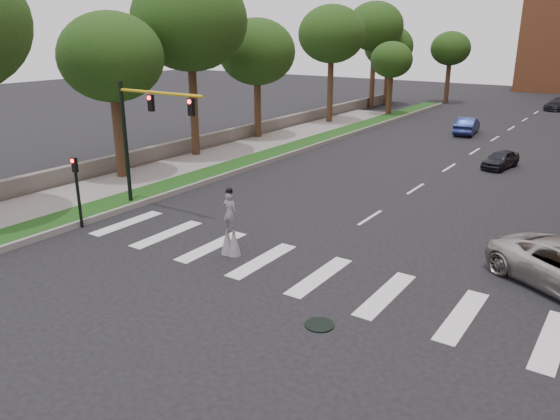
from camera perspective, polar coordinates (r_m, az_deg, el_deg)
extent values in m
plane|color=black|center=(19.85, -0.51, -7.10)|extent=(160.00, 160.00, 0.00)
cube|color=#153E11|center=(41.81, 2.02, 6.72)|extent=(2.00, 60.00, 0.25)
cube|color=gray|center=(41.28, 3.27, 6.57)|extent=(0.20, 60.00, 0.28)
cube|color=gray|center=(35.95, -10.63, 4.44)|extent=(4.00, 60.00, 0.18)
cube|color=#5E5951|center=(46.40, -2.47, 8.41)|extent=(0.50, 56.00, 1.10)
cylinder|color=black|center=(16.92, 4.13, -11.88)|extent=(0.90, 0.90, 0.04)
cylinder|color=black|center=(28.16, -15.81, 6.53)|extent=(0.20, 0.20, 6.20)
cylinder|color=gold|center=(25.84, -12.48, 11.86)|extent=(5.20, 0.14, 0.14)
cube|color=black|center=(26.33, -13.33, 10.81)|extent=(0.28, 0.18, 0.75)
cylinder|color=#FF0C0C|center=(26.23, -13.53, 11.32)|extent=(0.18, 0.06, 0.18)
cube|color=black|center=(24.57, -9.27, 10.56)|extent=(0.28, 0.18, 0.75)
cylinder|color=#FF0C0C|center=(24.46, -9.46, 11.10)|extent=(0.18, 0.06, 0.18)
cylinder|color=black|center=(25.91, -20.32, 1.43)|extent=(0.14, 0.14, 3.00)
cube|color=black|center=(25.57, -20.67, 4.44)|extent=(0.25, 0.16, 0.65)
cylinder|color=#FF0C0C|center=(25.47, -20.90, 4.82)|extent=(0.16, 0.05, 0.16)
cylinder|color=#382516|center=(21.67, -4.82, -3.58)|extent=(0.07, 0.07, 0.93)
cylinder|color=#382516|center=(21.83, -5.52, -3.42)|extent=(0.07, 0.07, 0.93)
cone|color=slate|center=(21.62, -4.83, -3.29)|extent=(0.52, 0.52, 1.16)
cone|color=slate|center=(21.79, -5.53, -3.14)|extent=(0.52, 0.52, 1.16)
imported|color=slate|center=(21.30, -5.27, -0.26)|extent=(0.64, 0.45, 1.66)
sphere|color=black|center=(21.04, -5.34, 2.04)|extent=(0.26, 0.26, 0.26)
cylinder|color=black|center=(21.05, -5.34, 1.91)|extent=(0.34, 0.34, 0.02)
cube|color=yellow|center=(21.27, -5.10, 1.01)|extent=(0.22, 0.05, 0.10)
imported|color=black|center=(38.09, 22.06, 4.94)|extent=(1.97, 3.61, 1.17)
imported|color=navy|center=(49.80, 18.95, 8.33)|extent=(2.00, 4.54, 1.45)
imported|color=black|center=(69.17, 27.12, 9.83)|extent=(2.91, 4.90, 1.33)
cylinder|color=#382516|center=(33.59, -16.55, 7.76)|extent=(0.56, 0.56, 5.60)
ellipsoid|color=black|center=(33.14, -17.23, 15.02)|extent=(5.88, 5.88, 5.00)
cylinder|color=#382516|center=(38.54, -9.00, 10.74)|extent=(0.56, 0.56, 7.17)
ellipsoid|color=black|center=(38.23, -9.43, 18.94)|extent=(7.66, 7.66, 6.51)
cylinder|color=#382516|center=(44.88, -2.36, 10.83)|extent=(0.56, 0.56, 5.37)
ellipsoid|color=black|center=(44.52, -2.43, 16.19)|extent=(6.05, 6.05, 5.15)
cylinder|color=#382516|center=(52.71, 5.26, 12.57)|extent=(0.56, 0.56, 6.62)
ellipsoid|color=black|center=(52.46, 5.42, 17.84)|extent=(6.13, 6.13, 5.21)
cylinder|color=#382516|center=(64.08, 9.64, 13.72)|extent=(0.56, 0.56, 7.32)
ellipsoid|color=black|center=(63.90, 9.90, 18.39)|extent=(6.24, 6.24, 5.30)
cylinder|color=#382516|center=(58.29, 11.37, 11.84)|extent=(0.56, 0.56, 4.60)
ellipsoid|color=black|center=(58.03, 11.58, 15.14)|extent=(4.24, 4.24, 3.60)
cylinder|color=#382516|center=(70.81, 17.10, 12.76)|extent=(0.56, 0.56, 5.25)
ellipsoid|color=black|center=(70.59, 17.40, 15.82)|extent=(4.67, 4.67, 3.97)
cylinder|color=#382516|center=(67.15, 11.07, 12.96)|extent=(0.56, 0.56, 5.28)
ellipsoid|color=black|center=(66.92, 11.29, 16.41)|extent=(5.65, 5.65, 4.80)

